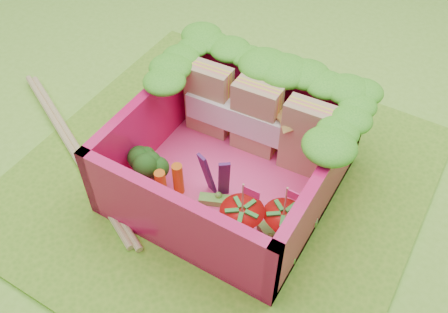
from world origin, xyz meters
The scene contains 13 objects.
ground centered at (0.00, 0.00, 0.00)m, with size 14.00×14.00×0.00m, color #7FC638.
placemat centered at (0.00, 0.00, 0.01)m, with size 2.60×2.60×0.03m, color #62A625.
bento_floor centered at (0.08, -0.01, 0.06)m, with size 1.30×1.30×0.05m, color #FF418A.
bento_box centered at (0.08, -0.01, 0.31)m, with size 1.30×1.30×0.55m.
lettuce_ruffle centered at (0.08, 0.47, 0.64)m, with size 1.43×0.83×0.11m.
sandwich_stack centered at (0.09, 0.34, 0.35)m, with size 1.06×0.22×0.55m.
broccoli centered at (-0.36, -0.28, 0.26)m, with size 0.31×0.31×0.26m.
carrot_sticks centered at (-0.17, -0.33, 0.21)m, with size 0.12×0.19×0.27m.
purple_wedges centered at (0.08, -0.17, 0.27)m, with size 0.18×0.07×0.38m.
strawberry_left centered at (0.38, -0.37, 0.22)m, with size 0.26×0.26×0.50m.
strawberry_right centered at (0.58, -0.25, 0.21)m, with size 0.24×0.24×0.48m.
snap_peas centered at (0.39, -0.24, 0.11)m, with size 0.75×0.49×0.05m.
chopsticks centered at (-1.01, -0.33, 0.05)m, with size 1.81×0.93×0.05m.
Camera 1 is at (1.15, -1.88, 2.65)m, focal length 40.00 mm.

